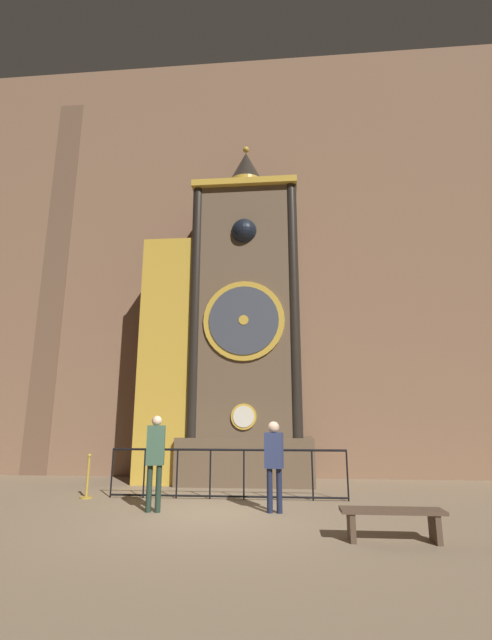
{
  "coord_description": "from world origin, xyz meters",
  "views": [
    {
      "loc": [
        1.28,
        -8.35,
        1.7
      ],
      "look_at": [
        0.23,
        3.94,
        4.59
      ],
      "focal_mm": 24.0,
      "sensor_mm": 36.0,
      "label": 1
    }
  ],
  "objects_px": {
    "visitor_far": "(274,457)",
    "visitor_bench": "(392,518)",
    "clock_tower": "(228,329)",
    "visitor_near": "(155,453)",
    "stanchion_post": "(87,484)"
  },
  "relations": [
    {
      "from": "visitor_far",
      "to": "visitor_near",
      "type": "bearing_deg",
      "value": -167.31
    },
    {
      "from": "visitor_far",
      "to": "visitor_bench",
      "type": "height_order",
      "value": "visitor_far"
    },
    {
      "from": "visitor_near",
      "to": "stanchion_post",
      "type": "xyz_separation_m",
      "value": [
        -1.91,
        1.32,
        -0.76
      ]
    },
    {
      "from": "stanchion_post",
      "to": "visitor_near",
      "type": "bearing_deg",
      "value": -34.54
    },
    {
      "from": "clock_tower",
      "to": "stanchion_post",
      "type": "xyz_separation_m",
      "value": [
        -2.84,
        -2.46,
        -4.02
      ]
    },
    {
      "from": "stanchion_post",
      "to": "visitor_bench",
      "type": "xyz_separation_m",
      "value": [
        5.95,
        -2.98,
        0.02
      ]
    },
    {
      "from": "visitor_far",
      "to": "clock_tower",
      "type": "bearing_deg",
      "value": 120.13
    },
    {
      "from": "clock_tower",
      "to": "visitor_far",
      "type": "relative_size",
      "value": 6.23
    },
    {
      "from": "clock_tower",
      "to": "visitor_bench",
      "type": "height_order",
      "value": "clock_tower"
    },
    {
      "from": "clock_tower",
      "to": "visitor_near",
      "type": "bearing_deg",
      "value": -103.73
    },
    {
      "from": "visitor_far",
      "to": "visitor_bench",
      "type": "xyz_separation_m",
      "value": [
        1.74,
        -1.79,
        -0.69
      ]
    },
    {
      "from": "visitor_far",
      "to": "visitor_bench",
      "type": "bearing_deg",
      "value": -36.38
    },
    {
      "from": "clock_tower",
      "to": "visitor_near",
      "type": "relative_size",
      "value": 5.86
    },
    {
      "from": "visitor_near",
      "to": "visitor_bench",
      "type": "relative_size",
      "value": 1.21
    },
    {
      "from": "visitor_far",
      "to": "visitor_bench",
      "type": "relative_size",
      "value": 1.13
    }
  ]
}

